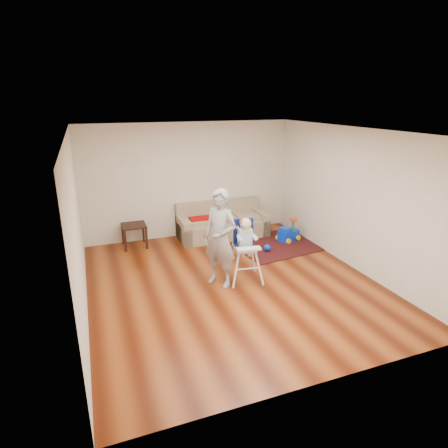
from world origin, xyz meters
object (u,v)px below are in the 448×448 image
object	(u,v)px
side_table	(135,236)
toy_ball	(267,248)
ride_on_toy	(289,230)
sofa	(223,220)
adult	(220,238)
high_chair	(245,251)

from	to	relation	value
side_table	toy_ball	world-z (taller)	side_table
ride_on_toy	toy_ball	world-z (taller)	ride_on_toy
sofa	adult	distance (m)	2.49
high_chair	adult	xyz separation A→B (m)	(-0.48, 0.01, 0.30)
high_chair	sofa	bearing A→B (deg)	88.94
side_table	toy_ball	size ratio (longest dim) A/B	3.39
sofa	side_table	world-z (taller)	sofa
sofa	toy_ball	xyz separation A→B (m)	(0.58, -1.24, -0.32)
toy_ball	high_chair	distance (m)	1.53
high_chair	adult	distance (m)	0.56
sofa	high_chair	bearing A→B (deg)	-99.92
sofa	side_table	xyz separation A→B (m)	(-2.09, 0.10, -0.15)
toy_ball	adult	size ratio (longest dim) A/B	0.09
ride_on_toy	high_chair	distance (m)	2.32
sofa	high_chair	size ratio (longest dim) A/B	1.77
adult	high_chair	bearing A→B (deg)	51.79
toy_ball	adult	bearing A→B (deg)	-144.70
ride_on_toy	side_table	bearing A→B (deg)	145.24
side_table	adult	bearing A→B (deg)	-63.27
ride_on_toy	toy_ball	distance (m)	0.90
sofa	adult	size ratio (longest dim) A/B	1.22
sofa	side_table	size ratio (longest dim) A/B	4.10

